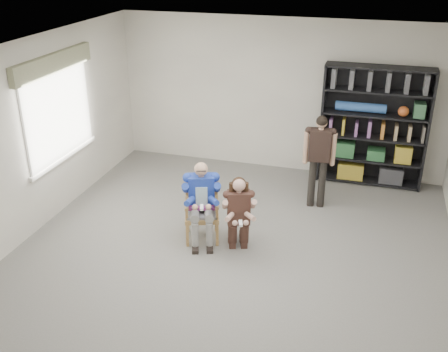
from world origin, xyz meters
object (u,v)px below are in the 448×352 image
(seated_man, at_px, (202,202))
(kneeling_woman, at_px, (239,215))
(bookshelf, at_px, (373,127))
(standing_man, at_px, (318,162))
(armchair, at_px, (202,210))

(seated_man, relative_size, kneeling_woman, 1.09)
(bookshelf, height_order, standing_man, bookshelf)
(armchair, relative_size, seated_man, 0.77)
(seated_man, bearing_deg, kneeling_woman, -30.74)
(bookshelf, bearing_deg, seated_man, -129.77)
(kneeling_woman, bearing_deg, seated_man, 149.26)
(armchair, height_order, bookshelf, bookshelf)
(armchair, height_order, seated_man, seated_man)
(seated_man, xyz_separation_m, bookshelf, (2.23, 2.68, 0.45))
(seated_man, distance_m, kneeling_woman, 0.59)
(seated_man, relative_size, bookshelf, 0.57)
(seated_man, height_order, kneeling_woman, seated_man)
(kneeling_woman, distance_m, bookshelf, 3.29)
(armchair, distance_m, bookshelf, 3.54)
(bookshelf, distance_m, standing_man, 1.44)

